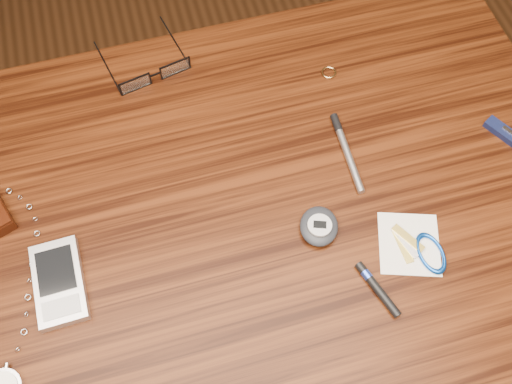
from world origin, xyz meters
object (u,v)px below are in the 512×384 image
(eyeglasses, at_px, (154,73))
(pocket_watch, at_px, (4,379))
(pda_phone, at_px, (59,282))
(notepad_keys, at_px, (420,249))
(desk, at_px, (251,237))
(silver_pen, at_px, (345,146))
(pedometer, at_px, (319,226))
(pocket_knife, at_px, (512,138))

(eyeglasses, relative_size, pocket_watch, 0.44)
(pda_phone, bearing_deg, notepad_keys, -9.77)
(desk, height_order, silver_pen, silver_pen)
(desk, relative_size, silver_pen, 7.30)
(desk, xyz_separation_m, pocket_watch, (-0.35, -0.14, 0.11))
(pocket_watch, xyz_separation_m, silver_pen, (0.51, 0.20, -0.00))
(pocket_watch, relative_size, pedometer, 4.42)
(pedometer, bearing_deg, silver_pen, 55.24)
(eyeglasses, xyz_separation_m, silver_pen, (0.25, -0.21, -0.01))
(desk, bearing_deg, pda_phone, -171.71)
(silver_pen, bearing_deg, pocket_watch, -158.38)
(silver_pen, bearing_deg, eyeglasses, 140.20)
(eyeglasses, bearing_deg, notepad_keys, -52.96)
(pocket_watch, distance_m, pda_phone, 0.13)
(eyeglasses, distance_m, pocket_knife, 0.56)
(pedometer, height_order, pocket_knife, pedometer)
(pocket_watch, height_order, pedometer, pedometer)
(desk, height_order, pda_phone, pda_phone)
(pedometer, bearing_deg, pocket_watch, -168.48)
(pocket_watch, xyz_separation_m, pda_phone, (0.08, 0.10, 0.00))
(pda_phone, bearing_deg, pedometer, -2.66)
(pda_phone, xyz_separation_m, notepad_keys, (0.48, -0.08, -0.01))
(pocket_knife, bearing_deg, pocket_watch, -168.83)
(desk, relative_size, pocket_knife, 11.44)
(pocket_watch, distance_m, pocket_knife, 0.78)
(pda_phone, distance_m, pedometer, 0.36)
(pedometer, relative_size, silver_pen, 0.55)
(pedometer, bearing_deg, pda_phone, 177.34)
(pocket_watch, xyz_separation_m, pedometer, (0.43, 0.09, 0.00))
(eyeglasses, relative_size, pedometer, 1.96)
(pocket_watch, relative_size, silver_pen, 2.43)
(pedometer, distance_m, silver_pen, 0.14)
(desk, xyz_separation_m, pda_phone, (-0.27, -0.04, 0.11))
(pocket_watch, distance_m, pedometer, 0.44)
(desk, xyz_separation_m, pedometer, (0.08, -0.06, 0.11))
(pocket_knife, relative_size, silver_pen, 0.64)
(pda_phone, distance_m, silver_pen, 0.45)
(silver_pen, bearing_deg, pedometer, -124.76)
(notepad_keys, xyz_separation_m, silver_pen, (-0.04, 0.18, 0.00))
(pedometer, bearing_deg, pocket_knife, 10.70)
(desk, relative_size, pda_phone, 8.49)
(desk, distance_m, pocket_knife, 0.42)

